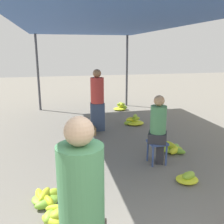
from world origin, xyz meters
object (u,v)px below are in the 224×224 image
Objects in this scene: banana_pile_left_1 at (46,198)px; banana_pile_right_3 at (134,121)px; banana_pile_left_0 at (58,216)px; shopper_walking_mid at (97,99)px; stool at (157,146)px; banana_pile_right_2 at (188,178)px; banana_pile_right_1 at (173,149)px; vendor_seated at (159,128)px; vendor_foreground at (82,216)px; banana_pile_right_0 at (121,107)px; crate_near at (87,130)px.

banana_pile_left_1 is 4.20m from banana_pile_right_3.
banana_pile_left_0 is 0.29× the size of shopper_walking_mid.
stool is at bearing 34.71° from banana_pile_left_0.
banana_pile_right_1 is at bearing 74.29° from banana_pile_right_2.
vendor_foreground is at bearing -124.94° from vendor_seated.
banana_pile_left_0 is 3.84m from shopper_walking_mid.
vendor_foreground is at bearing -101.25° from shopper_walking_mid.
banana_pile_right_0 is at bearing 60.21° from shopper_walking_mid.
banana_pile_left_0 is at bearing -103.74° from crate_near.
shopper_walking_mid reaches higher than vendor_seated.
banana_pile_right_0 is 5.23m from banana_pile_right_2.
banana_pile_left_0 is 6.23m from banana_pile_right_0.
stool is 0.35m from vendor_seated.
banana_pile_left_0 is at bearing -166.07° from banana_pile_right_2.
stool is 0.27× the size of shopper_walking_mid.
banana_pile_left_1 is (-2.09, -0.85, -0.64)m from vendor_seated.
crate_near is at bearing 118.43° from vendor_seated.
banana_pile_right_0 is (0.46, 4.42, -0.59)m from vendor_seated.
stool is at bearing -71.23° from shopper_walking_mid.
banana_pile_right_1 is at bearing -84.70° from banana_pile_right_3.
stool is at bearing -98.23° from banana_pile_right_3.
banana_pile_right_3 is 0.37× the size of shopper_walking_mid.
banana_pile_right_2 is at bearing -92.43° from banana_pile_right_3.
banana_pile_left_1 is 1.35× the size of banana_pile_right_2.
crate_near is (-1.46, -0.52, -0.01)m from banana_pile_right_3.
banana_pile_right_0 is at bearing 91.40° from banana_pile_right_1.
banana_pile_right_1 is (2.28, 2.88, -0.81)m from vendor_foreground.
banana_pile_right_2 is 0.65× the size of banana_pile_right_3.
stool is 0.83× the size of banana_pile_right_1.
banana_pile_left_1 is 5.85m from banana_pile_right_0.
banana_pile_left_1 is at bearing -154.46° from banana_pile_right_1.
stool reaches higher than banana_pile_right_1.
banana_pile_right_0 is 1.26× the size of crate_near.
banana_pile_left_0 is 0.90× the size of banana_pile_right_0.
vendor_foreground is 3.20× the size of banana_pile_left_1.
vendor_foreground reaches higher than shopper_walking_mid.
banana_pile_right_1 is (0.57, 0.42, -0.28)m from stool.
banana_pile_right_3 is 1.42× the size of crate_near.
stool is at bearing -62.08° from crate_near.
shopper_walking_mid is (-1.00, 3.05, 0.79)m from banana_pile_right_2.
banana_pile_left_1 is 3.06m from crate_near.
vendor_foreground is 3.04m from stool.
shopper_walking_mid reaches higher than banana_pile_right_1.
stool is 0.82× the size of banana_pile_right_0.
crate_near is (-1.56, -2.38, -0.02)m from banana_pile_right_0.
banana_pile_right_1 reaches higher than crate_near.
banana_pile_left_1 is 3.46m from shopper_walking_mid.
vendor_foreground is 1.85m from banana_pile_left_1.
banana_pile_right_1 is 1.36× the size of banana_pile_right_2.
banana_pile_right_1 is at bearing -44.49° from crate_near.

